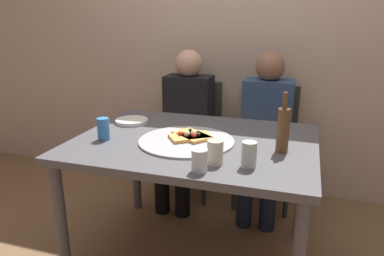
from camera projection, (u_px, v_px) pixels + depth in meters
ground_plane at (195, 256)px, 2.23m from camera, size 8.00×8.00×0.00m
back_wall at (236, 31)px, 2.85m from camera, size 6.00×0.10×2.60m
dining_table at (195, 153)px, 2.03m from camera, size 1.31×1.00×0.76m
pizza_tray at (186, 141)px, 1.96m from camera, size 0.52×0.52×0.01m
pizza_slice_last at (192, 135)px, 2.00m from camera, size 0.25×0.24×0.05m
pizza_slice_extra at (190, 137)px, 1.98m from camera, size 0.25×0.24×0.05m
wine_bottle at (283, 129)px, 1.79m from camera, size 0.06×0.06×0.30m
tumbler_near at (199, 161)px, 1.57m from camera, size 0.07×0.07×0.10m
tumbler_far at (215, 152)px, 1.66m from camera, size 0.08×0.08×0.11m
wine_glass at (249, 155)px, 1.62m from camera, size 0.07×0.07×0.12m
soda_can at (103, 129)px, 1.98m from camera, size 0.07×0.07×0.12m
plate_stack at (132, 121)px, 2.31m from camera, size 0.21×0.21×0.02m
chair_left at (191, 130)px, 2.99m from camera, size 0.44×0.44×0.90m
chair_right at (267, 137)px, 2.81m from camera, size 0.44×0.44×0.90m
guest_in_sweater at (185, 120)px, 2.81m from camera, size 0.36×0.56×1.17m
guest_in_beanie at (265, 127)px, 2.63m from camera, size 0.36×0.56×1.17m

